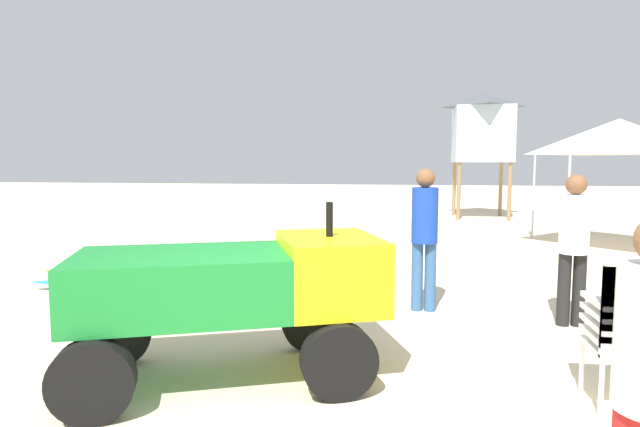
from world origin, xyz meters
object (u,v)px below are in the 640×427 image
object	(u,v)px
stacked_plastic_chairs	(630,319)
surfboard_pile	(116,279)
lifeguard_far_right	(425,229)
lifeguard_tower	(482,128)
utility_cart	(236,288)
popup_canopy	(619,137)
lifeguard_near_right	(574,239)

from	to	relation	value
stacked_plastic_chairs	surfboard_pile	bearing A→B (deg)	153.40
stacked_plastic_chairs	lifeguard_far_right	world-z (taller)	lifeguard_far_right
surfboard_pile	lifeguard_tower	bearing A→B (deg)	59.08
utility_cart	lifeguard_tower	distance (m)	14.59
popup_canopy	surfboard_pile	bearing A→B (deg)	-149.82
utility_cart	lifeguard_tower	world-z (taller)	lifeguard_tower
stacked_plastic_chairs	lifeguard_tower	size ratio (longest dim) A/B	0.29
lifeguard_far_right	lifeguard_tower	bearing A→B (deg)	78.75
lifeguard_far_right	popup_canopy	world-z (taller)	popup_canopy
stacked_plastic_chairs	popup_canopy	size ratio (longest dim) A/B	0.44
stacked_plastic_chairs	lifeguard_tower	xyz separation A→B (m)	(0.91, 13.98, 2.28)
utility_cart	stacked_plastic_chairs	bearing A→B (deg)	-2.13
stacked_plastic_chairs	lifeguard_tower	world-z (taller)	lifeguard_tower
utility_cart	popup_canopy	bearing A→B (deg)	53.00
lifeguard_near_right	lifeguard_far_right	world-z (taller)	lifeguard_far_right
surfboard_pile	lifeguard_near_right	distance (m)	6.09
lifeguard_near_right	lifeguard_far_right	size ratio (longest dim) A/B	0.97
popup_canopy	lifeguard_far_right	bearing A→B (deg)	-127.87
surfboard_pile	popup_canopy	size ratio (longest dim) A/B	0.89
popup_canopy	lifeguard_tower	distance (m)	6.45
stacked_plastic_chairs	lifeguard_far_right	bearing A→B (deg)	119.21
lifeguard_near_right	surfboard_pile	bearing A→B (deg)	172.68
lifeguard_near_right	popup_canopy	distance (m)	6.43
stacked_plastic_chairs	surfboard_pile	xyz separation A→B (m)	(-5.75, 2.88, -0.54)
utility_cart	lifeguard_near_right	world-z (taller)	lifeguard_near_right
utility_cart	lifeguard_near_right	xyz separation A→B (m)	(3.27, 2.00, 0.20)
lifeguard_far_right	lifeguard_tower	xyz separation A→B (m)	(2.29, 11.51, 1.96)
stacked_plastic_chairs	surfboard_pile	size ratio (longest dim) A/B	0.49
popup_canopy	lifeguard_tower	size ratio (longest dim) A/B	0.67
utility_cart	lifeguard_far_right	xyz separation A→B (m)	(1.65, 2.36, 0.24)
surfboard_pile	popup_canopy	world-z (taller)	popup_canopy
lifeguard_far_right	popup_canopy	xyz separation A→B (m)	(4.18, 5.37, 1.35)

